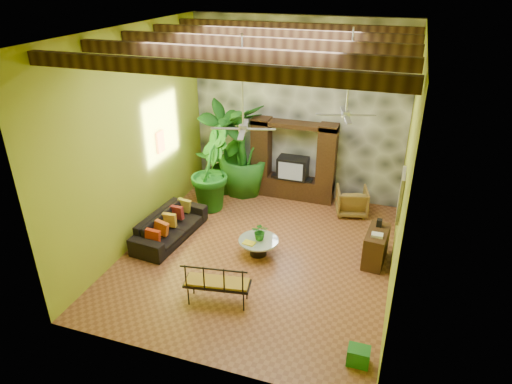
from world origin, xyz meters
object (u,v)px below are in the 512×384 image
(ceiling_fan_front, at_px, (243,118))
(tall_plant_b, at_px, (210,170))
(sofa, at_px, (170,226))
(coffee_table, at_px, (258,245))
(tall_plant_a, at_px, (224,149))
(tall_plant_c, at_px, (243,150))
(side_console, at_px, (376,247))
(wicker_armchair, at_px, (352,201))
(ceiling_fan_back, at_px, (347,105))
(green_bin, at_px, (358,356))
(entertainment_center, at_px, (293,166))
(iron_bench, at_px, (216,282))

(ceiling_fan_front, distance_m, tall_plant_b, 3.64)
(ceiling_fan_front, xyz_separation_m, tall_plant_b, (-1.79, 2.21, -2.27))
(sofa, distance_m, coffee_table, 2.31)
(tall_plant_a, distance_m, tall_plant_c, 0.56)
(sofa, distance_m, side_console, 4.95)
(wicker_armchair, distance_m, side_console, 2.28)
(ceiling_fan_back, height_order, tall_plant_c, ceiling_fan_back)
(green_bin, bearing_deg, tall_plant_a, 130.55)
(tall_plant_c, bearing_deg, wicker_armchair, -5.77)
(tall_plant_b, relative_size, side_console, 2.30)
(tall_plant_b, relative_size, tall_plant_c, 0.84)
(coffee_table, relative_size, green_bin, 2.48)
(entertainment_center, bearing_deg, coffee_table, -89.84)
(sofa, bearing_deg, ceiling_fan_back, -67.48)
(sofa, bearing_deg, iron_bench, -128.38)
(tall_plant_c, bearing_deg, side_console, -31.00)
(ceiling_fan_back, bearing_deg, wicker_armchair, 82.73)
(side_console, distance_m, green_bin, 3.17)
(coffee_table, bearing_deg, sofa, 179.76)
(sofa, bearing_deg, tall_plant_b, -4.50)
(sofa, height_order, coffee_table, sofa)
(coffee_table, bearing_deg, side_console, 12.45)
(entertainment_center, xyz_separation_m, sofa, (-2.30, -3.17, -0.64))
(ceiling_fan_back, height_order, coffee_table, ceiling_fan_back)
(ceiling_fan_front, relative_size, wicker_armchair, 2.25)
(tall_plant_a, height_order, coffee_table, tall_plant_a)
(wicker_armchair, bearing_deg, ceiling_fan_front, 43.06)
(entertainment_center, xyz_separation_m, tall_plant_c, (-1.45, -0.15, 0.38))
(wicker_armchair, bearing_deg, tall_plant_b, -1.33)
(ceiling_fan_back, relative_size, side_console, 1.89)
(sofa, relative_size, wicker_armchair, 2.74)
(wicker_armchair, xyz_separation_m, tall_plant_c, (-3.23, 0.33, 0.97))
(ceiling_fan_front, distance_m, coffee_table, 3.17)
(ceiling_fan_back, xyz_separation_m, coffee_table, (-1.59, -1.24, -3.15))
(ceiling_fan_back, distance_m, wicker_armchair, 3.36)
(entertainment_center, height_order, green_bin, entertainment_center)
(tall_plant_b, distance_m, coffee_table, 2.86)
(ceiling_fan_back, height_order, tall_plant_a, ceiling_fan_back)
(ceiling_fan_back, xyz_separation_m, tall_plant_a, (-3.57, 1.57, -2.02))
(side_console, bearing_deg, green_bin, -84.65)
(entertainment_center, relative_size, side_console, 2.44)
(coffee_table, xyz_separation_m, side_console, (2.61, 0.58, 0.14))
(tall_plant_c, relative_size, green_bin, 7.17)
(tall_plant_b, height_order, tall_plant_c, tall_plant_c)
(entertainment_center, xyz_separation_m, coffee_table, (0.01, -3.17, -0.71))
(tall_plant_a, relative_size, tall_plant_c, 1.03)
(tall_plant_c, distance_m, green_bin, 7.05)
(tall_plant_c, bearing_deg, tall_plant_a, -158.09)
(tall_plant_b, bearing_deg, wicker_armchair, 12.60)
(tall_plant_b, bearing_deg, tall_plant_c, 65.11)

